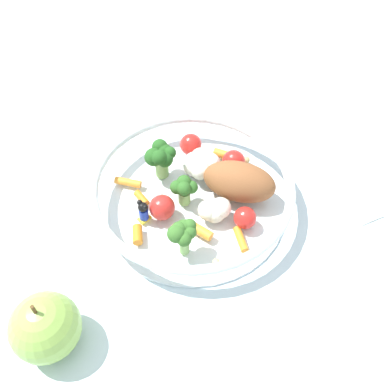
# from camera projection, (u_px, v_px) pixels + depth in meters

# --- Properties ---
(ground_plane) EXTENTS (2.40, 2.40, 0.00)m
(ground_plane) POSITION_uv_depth(u_px,v_px,m) (185.00, 199.00, 0.58)
(ground_plane) COLOR silver
(food_container) EXTENTS (0.26, 0.26, 0.06)m
(food_container) POSITION_uv_depth(u_px,v_px,m) (198.00, 188.00, 0.56)
(food_container) COLOR white
(food_container) RESTS_ON ground_plane
(loose_apple) EXTENTS (0.07, 0.07, 0.08)m
(loose_apple) POSITION_uv_depth(u_px,v_px,m) (46.00, 327.00, 0.43)
(loose_apple) COLOR #8CB74C
(loose_apple) RESTS_ON ground_plane
(folded_napkin) EXTENTS (0.17, 0.18, 0.01)m
(folded_napkin) POSITION_uv_depth(u_px,v_px,m) (369.00, 172.00, 0.61)
(folded_napkin) COLOR white
(folded_napkin) RESTS_ON ground_plane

